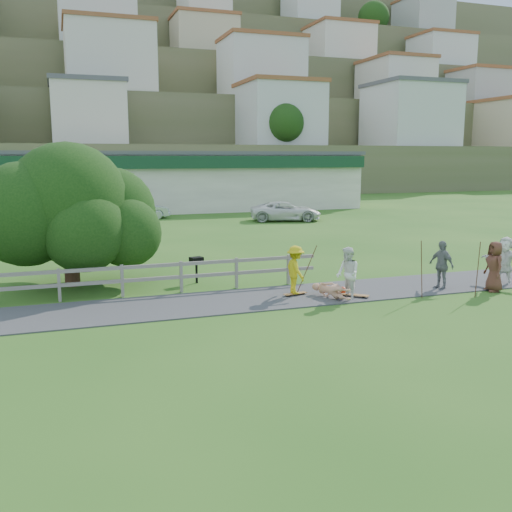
% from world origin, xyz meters
% --- Properties ---
extents(ground, '(260.00, 260.00, 0.00)m').
position_xyz_m(ground, '(0.00, 0.00, 0.00)').
color(ground, '#295A19').
rests_on(ground, ground).
extents(path, '(34.00, 3.00, 0.04)m').
position_xyz_m(path, '(0.00, 1.50, 0.02)').
color(path, '#3D3D40').
rests_on(path, ground).
extents(fence, '(15.05, 0.10, 1.10)m').
position_xyz_m(fence, '(-4.62, 3.30, 0.72)').
color(fence, slate).
rests_on(fence, ground).
extents(strip_mall, '(32.50, 10.75, 5.10)m').
position_xyz_m(strip_mall, '(4.00, 34.94, 2.58)').
color(strip_mall, beige).
rests_on(strip_mall, ground).
extents(hillside, '(220.00, 67.00, 47.50)m').
position_xyz_m(hillside, '(0.00, 91.31, 14.41)').
color(hillside, '#505733').
rests_on(hillside, ground).
extents(skater_rider, '(0.63, 1.06, 1.62)m').
position_xyz_m(skater_rider, '(1.52, 1.50, 0.81)').
color(skater_rider, gold).
rests_on(skater_rider, ground).
extents(skater_fallen, '(1.61, 0.86, 0.57)m').
position_xyz_m(skater_fallen, '(2.49, 0.75, 0.29)').
color(skater_fallen, tan).
rests_on(skater_fallen, ground).
extents(spectator_a, '(0.67, 0.86, 1.75)m').
position_xyz_m(spectator_a, '(2.93, 0.49, 0.88)').
color(spectator_a, white).
rests_on(spectator_a, ground).
extents(spectator_b, '(0.64, 1.09, 1.75)m').
position_xyz_m(spectator_b, '(6.80, 0.78, 0.87)').
color(spectator_b, gray).
rests_on(spectator_b, ground).
extents(spectator_c, '(0.71, 0.95, 1.77)m').
position_xyz_m(spectator_c, '(8.34, -0.10, 0.88)').
color(spectator_c, '#592F23').
rests_on(spectator_c, ground).
extents(spectator_d, '(1.17, 1.70, 1.76)m').
position_xyz_m(spectator_d, '(9.53, 0.71, 0.88)').
color(spectator_d, silver).
rests_on(spectator_d, ground).
extents(car_silver, '(4.51, 2.10, 1.43)m').
position_xyz_m(car_silver, '(-0.18, 27.47, 0.72)').
color(car_silver, '#AEB2B6').
rests_on(car_silver, ground).
extents(car_white, '(5.57, 3.63, 1.43)m').
position_xyz_m(car_white, '(9.77, 22.77, 0.71)').
color(car_white, silver).
rests_on(car_white, ground).
extents(tree, '(6.91, 6.91, 4.24)m').
position_xyz_m(tree, '(-5.54, 5.66, 2.12)').
color(tree, '#14330E').
rests_on(tree, ground).
extents(bbq, '(0.53, 0.45, 0.98)m').
position_xyz_m(bbq, '(-1.16, 4.59, 0.49)').
color(bbq, black).
rests_on(bbq, ground).
extents(longboard_rider, '(0.87, 0.35, 0.09)m').
position_xyz_m(longboard_rider, '(1.52, 1.50, 0.05)').
color(longboard_rider, brown).
rests_on(longboard_rider, ground).
extents(longboard_fallen, '(0.89, 0.84, 0.11)m').
position_xyz_m(longboard_fallen, '(3.29, 0.65, 0.05)').
color(longboard_fallen, brown).
rests_on(longboard_fallen, ground).
extents(helmet, '(0.30, 0.30, 0.30)m').
position_xyz_m(helmet, '(3.09, 1.10, 0.15)').
color(helmet, '#A32008').
rests_on(helmet, ground).
extents(pole_rider, '(0.03, 0.03, 1.78)m').
position_xyz_m(pole_rider, '(2.12, 1.90, 0.89)').
color(pole_rider, '#502D20').
rests_on(pole_rider, ground).
extents(pole_spec_left, '(0.03, 0.03, 1.95)m').
position_xyz_m(pole_spec_left, '(5.33, -0.14, 0.98)').
color(pole_spec_left, '#502D20').
rests_on(pole_spec_left, ground).
extents(pole_spec_right, '(0.03, 0.03, 1.88)m').
position_xyz_m(pole_spec_right, '(7.22, -0.59, 0.94)').
color(pole_spec_right, '#502D20').
rests_on(pole_spec_right, ground).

